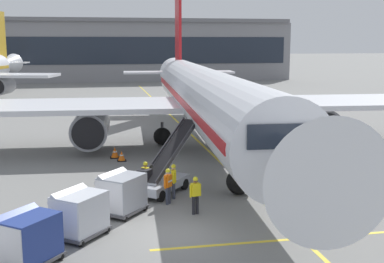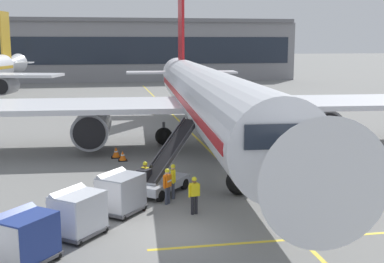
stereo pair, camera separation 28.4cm
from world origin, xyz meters
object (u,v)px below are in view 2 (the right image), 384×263
(baggage_cart_lead, at_px, (120,192))
(ground_crew_by_carts, at_px, (173,179))
(ground_crew_by_loader, at_px, (145,176))
(ground_crew_wingwalker, at_px, (167,184))
(parked_airplane, at_px, (206,97))
(ground_crew_marshaller, at_px, (194,193))
(belt_loader, at_px, (162,174))
(safety_cone_wingtip, at_px, (123,156))
(safety_cone_engine_keepout, at_px, (116,152))
(baggage_cart_second, at_px, (77,212))
(baggage_cart_third, at_px, (24,237))

(baggage_cart_lead, bearing_deg, ground_crew_by_carts, 33.39)
(ground_crew_by_loader, relative_size, ground_crew_wingwalker, 1.00)
(parked_airplane, xyz_separation_m, ground_crew_marshaller, (-3.59, -14.49, -2.69))
(belt_loader, bearing_deg, ground_crew_by_carts, -72.21)
(ground_crew_wingwalker, height_order, safety_cone_wingtip, ground_crew_wingwalker)
(baggage_cart_lead, xyz_separation_m, safety_cone_engine_keepout, (0.19, 11.32, -0.64))
(baggage_cart_second, distance_m, safety_cone_wingtip, 13.02)
(ground_crew_marshaller, bearing_deg, safety_cone_wingtip, 103.63)
(parked_airplane, distance_m, ground_crew_by_loader, 12.77)
(baggage_cart_lead, height_order, ground_crew_wingwalker, baggage_cart_lead)
(parked_airplane, bearing_deg, ground_crew_marshaller, -103.90)
(belt_loader, xyz_separation_m, ground_crew_by_carts, (0.38, -1.20, 0.06))
(baggage_cart_third, height_order, safety_cone_wingtip, baggage_cart_third)
(baggage_cart_third, relative_size, safety_cone_engine_keepout, 3.55)
(parked_airplane, bearing_deg, ground_crew_wingwalker, -109.65)
(baggage_cart_second, xyz_separation_m, baggage_cart_third, (-1.69, -2.28, 0.00))
(ground_crew_wingwalker, bearing_deg, ground_crew_by_carts, 64.15)
(ground_crew_marshaller, bearing_deg, baggage_cart_third, -149.26)
(ground_crew_wingwalker, bearing_deg, parked_airplane, 70.35)
(ground_crew_by_loader, xyz_separation_m, ground_crew_by_carts, (1.30, -0.80, 0.00))
(baggage_cart_third, height_order, ground_crew_marshaller, baggage_cart_third)
(ground_crew_wingwalker, relative_size, safety_cone_engine_keepout, 2.36)
(baggage_cart_lead, bearing_deg, belt_loader, 52.26)
(parked_airplane, height_order, safety_cone_engine_keepout, parked_airplane)
(ground_crew_wingwalker, bearing_deg, belt_loader, 89.62)
(baggage_cart_second, xyz_separation_m, ground_crew_by_carts, (4.46, 4.22, -0.00))
(baggage_cart_second, bearing_deg, ground_crew_by_loader, 57.75)
(belt_loader, bearing_deg, ground_crew_marshaller, -75.09)
(baggage_cart_third, relative_size, ground_crew_by_carts, 1.51)
(ground_crew_marshaller, xyz_separation_m, ground_crew_wingwalker, (-0.99, 1.66, 0.00))
(belt_loader, xyz_separation_m, ground_crew_wingwalker, (-0.01, -2.01, 0.06))
(baggage_cart_lead, bearing_deg, ground_crew_by_loader, 61.82)
(baggage_cart_lead, distance_m, ground_crew_marshaller, 3.35)
(baggage_cart_lead, height_order, baggage_cart_third, same)
(ground_crew_wingwalker, bearing_deg, safety_cone_engine_keepout, 101.33)
(parked_airplane, relative_size, ground_crew_wingwalker, 27.34)
(ground_crew_by_carts, bearing_deg, baggage_cart_third, -133.46)
(parked_airplane, bearing_deg, baggage_cart_lead, -116.47)
(baggage_cart_third, xyz_separation_m, ground_crew_marshaller, (6.75, 4.02, -0.00))
(baggage_cart_second, distance_m, safety_cone_engine_keepout, 13.94)
(belt_loader, relative_size, baggage_cart_lead, 1.80)
(baggage_cart_lead, bearing_deg, parked_airplane, 63.53)
(ground_crew_by_loader, bearing_deg, ground_crew_by_carts, -31.49)
(ground_crew_by_carts, bearing_deg, baggage_cart_lead, -146.61)
(baggage_cart_second, relative_size, ground_crew_by_loader, 1.51)
(baggage_cart_second, height_order, ground_crew_by_loader, baggage_cart_second)
(ground_crew_wingwalker, bearing_deg, baggage_cart_lead, -157.52)
(ground_crew_marshaller, bearing_deg, ground_crew_by_loader, 120.05)
(safety_cone_wingtip, bearing_deg, ground_crew_wingwalker, -79.81)
(baggage_cart_lead, relative_size, baggage_cart_second, 1.00)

